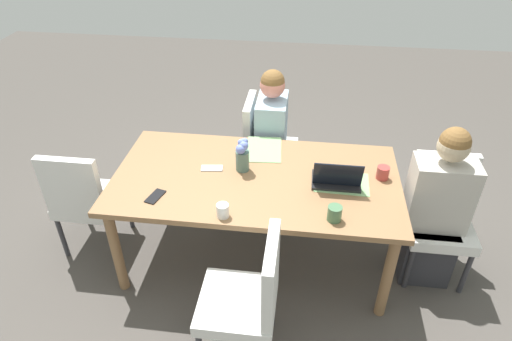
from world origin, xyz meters
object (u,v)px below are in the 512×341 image
at_px(chair_far_right_near, 250,295).
at_px(chair_near_left_near, 263,143).
at_px(coffee_mug_centre_left, 383,173).
at_px(phone_black, 155,196).
at_px(person_near_left_near, 271,145).
at_px(laptop_head_left_left_mid, 336,179).
at_px(coffee_mug_near_right, 335,213).
at_px(flower_vase, 242,154).
at_px(dining_table, 256,185).
at_px(person_head_left_left_mid, 434,214).
at_px(coffee_mug_near_left, 223,210).
at_px(chair_head_left_left_mid, 440,211).
at_px(phone_silver, 212,168).
at_px(chair_head_right_left_far, 84,197).

bearing_deg(chair_far_right_near, chair_near_left_near, -86.13).
bearing_deg(coffee_mug_centre_left, phone_black, 15.07).
relative_size(person_near_left_near, coffee_mug_centre_left, 13.29).
distance_m(laptop_head_left_left_mid, coffee_mug_near_right, 0.36).
relative_size(flower_vase, phone_black, 1.65).
bearing_deg(flower_vase, laptop_head_left_left_mid, 172.05).
distance_m(dining_table, person_head_left_left_mid, 1.23).
bearing_deg(phone_black, coffee_mug_centre_left, 120.66).
xyz_separation_m(coffee_mug_centre_left, phone_black, (1.46, 0.39, -0.04)).
bearing_deg(coffee_mug_centre_left, coffee_mug_near_left, 27.74).
distance_m(chair_near_left_near, laptop_head_left_left_mid, 1.08).
distance_m(coffee_mug_near_right, phone_black, 1.13).
height_order(chair_near_left_near, phone_black, chair_near_left_near).
bearing_deg(chair_head_left_left_mid, phone_black, 11.57).
xyz_separation_m(laptop_head_left_left_mid, phone_black, (1.15, 0.28, -0.04)).
xyz_separation_m(phone_black, phone_silver, (-0.29, -0.36, 0.00)).
bearing_deg(chair_near_left_near, phone_silver, 70.68).
relative_size(coffee_mug_near_right, phone_silver, 0.64).
bearing_deg(phone_silver, coffee_mug_centre_left, 174.26).
height_order(coffee_mug_near_right, coffee_mug_centre_left, coffee_mug_near_right).
height_order(flower_vase, coffee_mug_near_right, flower_vase).
height_order(chair_far_right_near, flower_vase, flower_vase).
relative_size(person_head_left_left_mid, chair_far_right_near, 1.33).
distance_m(chair_near_left_near, person_near_left_near, 0.10).
xyz_separation_m(chair_near_left_near, laptop_head_left_left_mid, (-0.58, 0.86, 0.28)).
bearing_deg(dining_table, chair_far_right_near, 94.84).
relative_size(chair_head_right_left_far, chair_far_right_near, 1.00).
distance_m(dining_table, phone_silver, 0.33).
height_order(laptop_head_left_left_mid, phone_black, laptop_head_left_left_mid).
height_order(coffee_mug_near_right, phone_black, coffee_mug_near_right).
height_order(person_near_left_near, flower_vase, person_near_left_near).
relative_size(chair_head_left_left_mid, phone_silver, 6.00).
bearing_deg(person_near_left_near, coffee_mug_centre_left, 139.81).
bearing_deg(chair_far_right_near, person_near_left_near, -88.66).
distance_m(person_near_left_near, phone_silver, 0.83).
relative_size(dining_table, chair_head_right_left_far, 2.16).
bearing_deg(person_head_left_left_mid, coffee_mug_near_right, 29.09).
xyz_separation_m(dining_table, chair_far_right_near, (-0.07, 0.81, -0.17)).
relative_size(flower_vase, phone_silver, 1.65).
xyz_separation_m(person_head_left_left_mid, coffee_mug_near_right, (0.70, 0.39, 0.26)).
bearing_deg(coffee_mug_centre_left, person_near_left_near, -40.19).
xyz_separation_m(flower_vase, phone_silver, (0.22, 0.01, -0.12)).
xyz_separation_m(coffee_mug_centre_left, phone_silver, (1.17, 0.03, -0.04)).
bearing_deg(chair_near_left_near, dining_table, 92.94).
height_order(dining_table, flower_vase, flower_vase).
xyz_separation_m(chair_head_left_left_mid, person_head_left_left_mid, (0.06, 0.07, 0.03)).
bearing_deg(chair_far_right_near, chair_head_left_left_mid, -143.56).
xyz_separation_m(chair_head_right_left_far, coffee_mug_near_right, (-1.77, 0.31, 0.29)).
relative_size(dining_table, chair_near_left_near, 2.16).
bearing_deg(phone_silver, person_near_left_near, -123.12).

